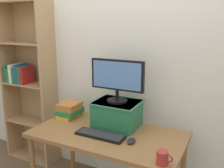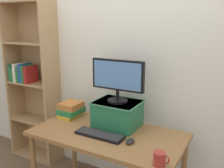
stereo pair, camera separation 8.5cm
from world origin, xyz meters
name	(u,v)px [view 2 (the right image)]	position (x,y,z in m)	size (l,w,h in m)	color
back_wall	(132,63)	(0.00, 0.51, 1.30)	(7.00, 0.08, 2.60)	silver
desk	(107,141)	(0.00, 0.00, 0.66)	(1.37, 0.72, 0.74)	olive
bookshelf_unit	(33,81)	(-1.28, 0.35, 0.99)	(0.67, 0.28, 1.95)	tan
riser_box	(117,113)	(0.01, 0.18, 0.87)	(0.43, 0.35, 0.25)	#1E6642
computer_monitor	(118,78)	(0.01, 0.18, 1.21)	(0.52, 0.19, 0.40)	black
keyboard	(100,135)	(-0.02, -0.09, 0.75)	(0.44, 0.14, 0.02)	black
computer_mouse	(130,141)	(0.27, -0.08, 0.76)	(0.06, 0.10, 0.04)	black
book_stack	(71,110)	(-0.54, 0.16, 0.81)	(0.20, 0.27, 0.15)	gold
coffee_mug	(160,159)	(0.58, -0.28, 0.79)	(0.12, 0.09, 0.10)	#9E2D28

